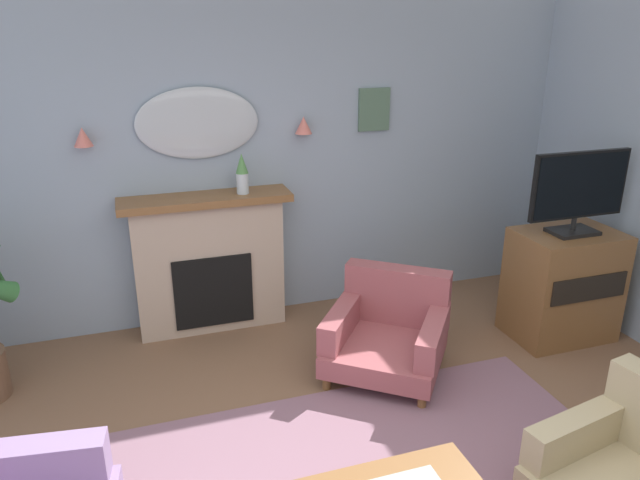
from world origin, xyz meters
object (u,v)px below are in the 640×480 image
object	(u,v)px
wall_mirror	(198,123)
tv_cabinet	(562,285)
mantel_vase_right	(242,173)
tv_flatscreen	(579,191)
armchair_near_fireplace	(389,330)
wall_sconce_right	(304,125)
framed_picture	(374,110)
wall_sconce_left	(83,137)
fireplace	(210,264)

from	to	relation	value
wall_mirror	tv_cabinet	distance (m)	3.20
mantel_vase_right	tv_flatscreen	bearing A→B (deg)	-23.35
armchair_near_fireplace	tv_cabinet	size ratio (longest dim) A/B	1.26
wall_sconce_right	framed_picture	xyz separation A→B (m)	(0.65, 0.06, 0.09)
mantel_vase_right	wall_sconce_left	world-z (taller)	wall_sconce_left
mantel_vase_right	tv_cabinet	distance (m)	2.74
wall_mirror	wall_sconce_left	distance (m)	0.85
wall_sconce_left	tv_flatscreen	bearing A→B (deg)	-18.03
wall_mirror	wall_sconce_right	bearing A→B (deg)	-3.37
wall_mirror	armchair_near_fireplace	size ratio (longest dim) A/B	0.84
fireplace	wall_sconce_left	bearing A→B (deg)	173.84
wall_mirror	wall_sconce_left	world-z (taller)	wall_mirror
framed_picture	armchair_near_fireplace	world-z (taller)	framed_picture
fireplace	wall_sconce_right	distance (m)	1.38
wall_sconce_right	wall_mirror	bearing A→B (deg)	176.63
wall_sconce_left	mantel_vase_right	bearing A→B (deg)	-5.96
wall_sconce_right	armchair_near_fireplace	xyz separation A→B (m)	(0.30, -1.14, -1.35)
wall_sconce_right	tv_cabinet	xyz separation A→B (m)	(1.84, -1.13, -1.21)
framed_picture	tv_cabinet	xyz separation A→B (m)	(1.19, -1.19, -1.30)
wall_sconce_right	framed_picture	size ratio (longest dim) A/B	0.39
mantel_vase_right	tv_cabinet	xyz separation A→B (m)	(2.39, -1.01, -0.88)
wall_sconce_left	tv_flatscreen	world-z (taller)	wall_sconce_left
armchair_near_fireplace	tv_flatscreen	world-z (taller)	tv_flatscreen
wall_sconce_right	tv_cabinet	distance (m)	2.48
wall_sconce_right	tv_flatscreen	size ratio (longest dim) A/B	0.17
wall_sconce_left	wall_sconce_right	size ratio (longest dim) A/B	1.00
tv_cabinet	wall_mirror	bearing A→B (deg)	156.30
wall_sconce_right	tv_flatscreen	world-z (taller)	wall_sconce_right
mantel_vase_right	wall_sconce_right	world-z (taller)	wall_sconce_right
wall_sconce_left	armchair_near_fireplace	size ratio (longest dim) A/B	0.12
mantel_vase_right	framed_picture	bearing A→B (deg)	8.53
mantel_vase_right	wall_mirror	xyz separation A→B (m)	(-0.30, 0.17, 0.38)
armchair_near_fireplace	wall_sconce_right	bearing A→B (deg)	104.90
wall_sconce_left	fireplace	bearing A→B (deg)	-6.16
framed_picture	armchair_near_fireplace	bearing A→B (deg)	-106.05
wall_sconce_left	tv_cabinet	bearing A→B (deg)	-17.72
wall_sconce_left	framed_picture	world-z (taller)	framed_picture
wall_mirror	framed_picture	size ratio (longest dim) A/B	2.67
wall_sconce_right	tv_cabinet	bearing A→B (deg)	-31.55
armchair_near_fireplace	tv_flatscreen	xyz separation A→B (m)	(1.54, -0.01, 0.94)
fireplace	wall_sconce_left	world-z (taller)	wall_sconce_left
armchair_near_fireplace	tv_flatscreen	distance (m)	1.80
wall_sconce_right	framed_picture	bearing A→B (deg)	5.27
wall_mirror	armchair_near_fireplace	xyz separation A→B (m)	(1.15, -1.19, -1.40)
fireplace	tv_cabinet	world-z (taller)	fireplace
wall_sconce_left	tv_cabinet	world-z (taller)	wall_sconce_left
wall_mirror	wall_sconce_left	bearing A→B (deg)	-176.63
framed_picture	tv_cabinet	distance (m)	2.13
mantel_vase_right	tv_cabinet	size ratio (longest dim) A/B	0.36
wall_mirror	framed_picture	distance (m)	1.50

